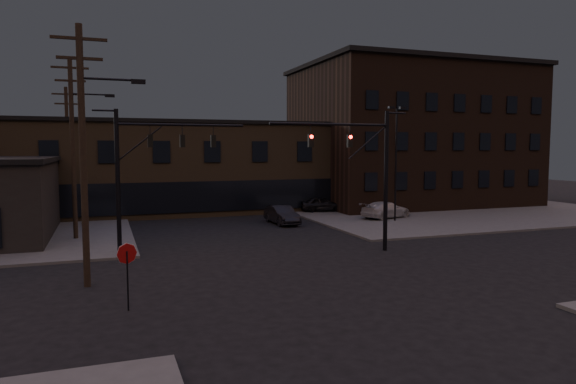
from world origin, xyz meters
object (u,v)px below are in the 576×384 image
object	(u,v)px
traffic_signal_far	(142,164)
parked_car_lot_a	(322,204)
car_crossing	(282,215)
parked_car_lot_b	(386,210)
traffic_signal_near	(368,165)
stop_sign	(127,261)

from	to	relation	value
traffic_signal_far	parked_car_lot_a	bearing A→B (deg)	38.94
traffic_signal_far	car_crossing	size ratio (longest dim) A/B	1.85
traffic_signal_far	parked_car_lot_b	world-z (taller)	traffic_signal_far
traffic_signal_near	traffic_signal_far	bearing A→B (deg)	163.83
stop_sign	parked_car_lot_a	bearing A→B (deg)	52.57
parked_car_lot_b	stop_sign	bearing A→B (deg)	112.17
stop_sign	parked_car_lot_a	xyz separation A→B (m)	(17.96, 23.46, -1.02)
car_crossing	parked_car_lot_b	bearing A→B (deg)	-7.05
traffic_signal_near	stop_sign	bearing A→B (deg)	-154.10
stop_sign	car_crossing	xyz separation A→B (m)	(12.27, 18.28, -1.13)
traffic_signal_near	traffic_signal_far	size ratio (longest dim) A/B	1.00
stop_sign	parked_car_lot_a	size ratio (longest dim) A/B	0.63
traffic_signal_far	parked_car_lot_b	xyz separation A→B (m)	(19.85, 7.64, -4.19)
parked_car_lot_b	car_crossing	xyz separation A→B (m)	(-8.86, 0.66, -0.11)
traffic_signal_near	stop_sign	world-z (taller)	traffic_signal_near
traffic_signal_far	car_crossing	xyz separation A→B (m)	(10.99, 8.29, -4.30)
stop_sign	car_crossing	world-z (taller)	stop_sign
parked_car_lot_a	parked_car_lot_b	bearing A→B (deg)	-140.01
traffic_signal_near	car_crossing	size ratio (longest dim) A/B	1.85
traffic_signal_far	parked_car_lot_a	world-z (taller)	traffic_signal_far
traffic_signal_near	parked_car_lot_a	distance (m)	18.06
car_crossing	traffic_signal_near	bearing A→B (deg)	-87.56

